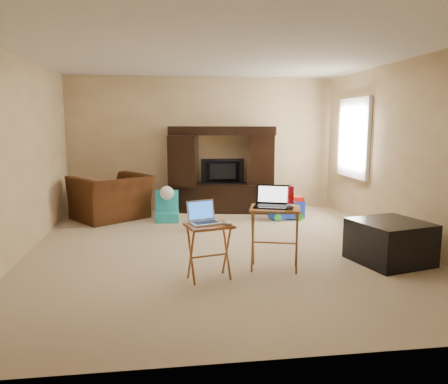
{
  "coord_description": "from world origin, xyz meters",
  "views": [
    {
      "loc": [
        -0.73,
        -5.53,
        1.66
      ],
      "look_at": [
        0.0,
        -0.2,
        0.8
      ],
      "focal_mm": 35.0,
      "sensor_mm": 36.0,
      "label": 1
    }
  ],
  "objects": [
    {
      "name": "window_pane",
      "position": [
        2.48,
        1.55,
        1.4
      ],
      "size": [
        0.0,
        1.2,
        1.2
      ],
      "primitive_type": "plane",
      "rotation": [
        1.57,
        0.0,
        -1.57
      ],
      "color": "white",
      "rests_on": "ground"
    },
    {
      "name": "ceiling",
      "position": [
        0.0,
        0.0,
        2.5
      ],
      "size": [
        5.5,
        5.5,
        0.0
      ],
      "primitive_type": "plane",
      "rotation": [
        3.14,
        0.0,
        0.0
      ],
      "color": "silver",
      "rests_on": "ground"
    },
    {
      "name": "child_rocker",
      "position": [
        -0.7,
        1.79,
        0.26
      ],
      "size": [
        0.41,
        0.46,
        0.52
      ],
      "primitive_type": null,
      "rotation": [
        0.0,
        0.0,
        -0.05
      ],
      "color": "teal",
      "rests_on": "floor"
    },
    {
      "name": "push_toy",
      "position": [
        1.35,
        1.69,
        0.22
      ],
      "size": [
        0.62,
        0.46,
        0.45
      ],
      "primitive_type": null,
      "rotation": [
        0.0,
        0.0,
        0.07
      ],
      "color": "#1936CE",
      "rests_on": "floor"
    },
    {
      "name": "mouse_left",
      "position": [
        -0.09,
        -1.16,
        0.63
      ],
      "size": [
        0.11,
        0.14,
        0.05
      ],
      "primitive_type": "ellipsoid",
      "rotation": [
        0.0,
        0.0,
        0.34
      ],
      "color": "silver",
      "rests_on": "tray_table_left"
    },
    {
      "name": "tray_table_right",
      "position": [
        0.49,
        -0.87,
        0.36
      ],
      "size": [
        0.65,
        0.57,
        0.72
      ],
      "primitive_type": "cube",
      "rotation": [
        0.0,
        0.0,
        -0.27
      ],
      "color": "brown",
      "rests_on": "floor"
    },
    {
      "name": "ottoman",
      "position": [
        1.92,
        -0.8,
        0.25
      ],
      "size": [
        0.94,
        0.94,
        0.5
      ],
      "primitive_type": "cube",
      "rotation": [
        0.0,
        0.0,
        0.24
      ],
      "color": "black",
      "rests_on": "floor"
    },
    {
      "name": "wall_back",
      "position": [
        0.0,
        2.75,
        1.25
      ],
      "size": [
        5.0,
        0.0,
        5.0
      ],
      "primitive_type": "plane",
      "rotation": [
        1.57,
        0.0,
        0.0
      ],
      "color": "tan",
      "rests_on": "ground"
    },
    {
      "name": "recliner",
      "position": [
        -1.65,
        2.08,
        0.38
      ],
      "size": [
        1.56,
        1.52,
        0.76
      ],
      "primitive_type": "imported",
      "rotation": [
        0.0,
        0.0,
        3.77
      ],
      "color": "#401F0D",
      "rests_on": "floor"
    },
    {
      "name": "television",
      "position": [
        0.34,
        2.42,
        0.76
      ],
      "size": [
        0.81,
        0.15,
        0.47
      ],
      "primitive_type": "imported",
      "rotation": [
        0.0,
        0.0,
        3.08
      ],
      "color": "black",
      "rests_on": "entertainment_center"
    },
    {
      "name": "wall_front",
      "position": [
        0.0,
        -2.75,
        1.25
      ],
      "size": [
        5.0,
        0.0,
        5.0
      ],
      "primitive_type": "plane",
      "rotation": [
        -1.57,
        0.0,
        0.0
      ],
      "color": "tan",
      "rests_on": "ground"
    },
    {
      "name": "entertainment_center",
      "position": [
        0.34,
        2.47,
        0.8
      ],
      "size": [
        2.0,
        0.87,
        1.59
      ],
      "primitive_type": "cube",
      "rotation": [
        0.0,
        0.0,
        -0.2
      ],
      "color": "black",
      "rests_on": "floor"
    },
    {
      "name": "laptop_right",
      "position": [
        0.45,
        -0.85,
        0.84
      ],
      "size": [
        0.46,
        0.42,
        0.24
      ],
      "primitive_type": "cube",
      "rotation": [
        0.0,
        0.0,
        -0.35
      ],
      "color": "black",
      "rests_on": "tray_table_right"
    },
    {
      "name": "wall_left",
      "position": [
        -2.5,
        0.0,
        1.25
      ],
      "size": [
        0.0,
        5.5,
        5.5
      ],
      "primitive_type": "plane",
      "rotation": [
        1.57,
        0.0,
        1.57
      ],
      "color": "tan",
      "rests_on": "ground"
    },
    {
      "name": "laptop_left",
      "position": [
        -0.31,
        -1.06,
        0.72
      ],
      "size": [
        0.38,
        0.35,
        0.24
      ],
      "primitive_type": "cube",
      "rotation": [
        0.0,
        0.0,
        0.34
      ],
      "color": "silver",
      "rests_on": "tray_table_left"
    },
    {
      "name": "window_frame",
      "position": [
        2.46,
        1.55,
        1.4
      ],
      "size": [
        0.06,
        1.14,
        1.34
      ],
      "primitive_type": "cube",
      "color": "white",
      "rests_on": "ground"
    },
    {
      "name": "plush_toy",
      "position": [
        -0.23,
        1.12,
        0.19
      ],
      "size": [
        0.35,
        0.29,
        0.39
      ],
      "primitive_type": null,
      "color": "red",
      "rests_on": "floor"
    },
    {
      "name": "floor",
      "position": [
        0.0,
        0.0,
        0.0
      ],
      "size": [
        5.5,
        5.5,
        0.0
      ],
      "primitive_type": "plane",
      "color": "tan",
      "rests_on": "ground"
    },
    {
      "name": "mouse_right",
      "position": [
        0.62,
        -0.99,
        0.75
      ],
      "size": [
        0.14,
        0.17,
        0.06
      ],
      "primitive_type": "ellipsoid",
      "rotation": [
        0.0,
        0.0,
        -0.38
      ],
      "color": "#3E3E43",
      "rests_on": "tray_table_right"
    },
    {
      "name": "water_bottle",
      "position": [
        0.69,
        -0.79,
        0.83
      ],
      "size": [
        0.07,
        0.07,
        0.22
      ],
      "primitive_type": "cylinder",
      "color": "red",
      "rests_on": "tray_table_right"
    },
    {
      "name": "wall_right",
      "position": [
        2.5,
        0.0,
        1.25
      ],
      "size": [
        0.0,
        5.5,
        5.5
      ],
      "primitive_type": "plane",
      "rotation": [
        1.57,
        0.0,
        -1.57
      ],
      "color": "tan",
      "rests_on": "ground"
    },
    {
      "name": "tray_table_left",
      "position": [
        -0.28,
        -1.09,
        0.3
      ],
      "size": [
        0.54,
        0.47,
        0.6
      ],
      "primitive_type": "cube",
      "rotation": [
        0.0,
        0.0,
        0.25
      ],
      "color": "#A35827",
      "rests_on": "floor"
    }
  ]
}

